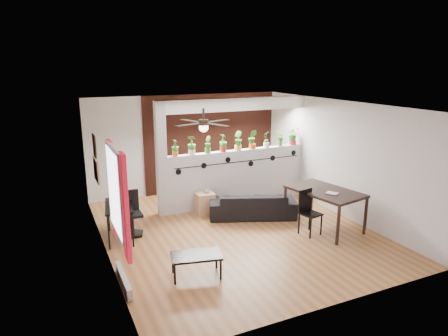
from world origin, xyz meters
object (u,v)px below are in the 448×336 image
potted_plant_6 (266,139)px  computer_desk (119,208)px  potted_plant_3 (223,142)px  potted_plant_0 (175,147)px  ceiling_fan (204,124)px  potted_plant_7 (280,138)px  folding_chair (308,208)px  sofa (252,205)px  potted_plant_5 (252,139)px  cup (207,191)px  cube_shelf (205,203)px  potted_plant_8 (293,135)px  office_chair (132,216)px  coffee_table (196,257)px  potted_plant_1 (192,145)px  dining_table (325,194)px  potted_plant_4 (238,140)px  potted_plant_2 (208,144)px

potted_plant_6 → computer_desk: size_ratio=0.40×
potted_plant_3 → potted_plant_0: bearing=180.0°
ceiling_fan → potted_plant_6: size_ratio=2.86×
potted_plant_0 → potted_plant_7: size_ratio=1.05×
potted_plant_3 → folding_chair: (0.86, -2.24, -1.03)m
sofa → potted_plant_5: bearing=-95.7°
ceiling_fan → cup: bearing=66.3°
potted_plant_0 → potted_plant_3: (1.19, 0.00, 0.02)m
cube_shelf → potted_plant_0: bearing=153.3°
potted_plant_5 → potted_plant_7: (0.79, -0.00, -0.05)m
potted_plant_8 → folding_chair: bearing=-116.4°
potted_plant_8 → office_chair: 4.61m
potted_plant_3 → coffee_table: (-1.81, -2.91, -1.24)m
potted_plant_1 → folding_chair: potted_plant_1 is taller
office_chair → coffee_table: (0.59, -2.10, -0.05)m
cup → dining_table: dining_table is taller
potted_plant_4 → potted_plant_6: potted_plant_4 is taller
folding_chair → coffee_table: size_ratio=1.03×
potted_plant_7 → coffee_table: bearing=-139.3°
potted_plant_2 → potted_plant_3: bearing=-0.0°
potted_plant_0 → cube_shelf: potted_plant_0 is taller
potted_plant_3 → potted_plant_6: size_ratio=1.03×
potted_plant_3 → coffee_table: bearing=-121.8°
potted_plant_3 → cup: 1.22m
potted_plant_2 → cube_shelf: 1.38m
potted_plant_4 → cube_shelf: potted_plant_4 is taller
potted_plant_2 → potted_plant_7: (1.97, -0.00, -0.02)m
potted_plant_6 → potted_plant_8: potted_plant_8 is taller
potted_plant_5 → office_chair: (-3.19, -0.82, -1.20)m
potted_plant_5 → sofa: bearing=-117.5°
ceiling_fan → potted_plant_6: 3.08m
sofa → dining_table: 1.66m
potted_plant_3 → sofa: size_ratio=0.23×
potted_plant_4 → dining_table: size_ratio=0.28×
potted_plant_0 → cube_shelf: (0.57, -0.34, -1.31)m
ceiling_fan → cup: ceiling_fan is taller
sofa → folding_chair: bearing=135.6°
potted_plant_3 → cup: potted_plant_3 is taller
potted_plant_2 → potted_plant_6: potted_plant_6 is taller
potted_plant_0 → folding_chair: bearing=-47.5°
dining_table → coffee_table: bearing=-166.4°
potted_plant_2 → potted_plant_8: bearing=-0.0°
potted_plant_1 → coffee_table: size_ratio=0.49×
computer_desk → dining_table: size_ratio=0.63×
cup → ceiling_fan: bearing=-113.7°
sofa → cube_shelf: sofa is taller
ceiling_fan → folding_chair: ceiling_fan is taller
ceiling_fan → folding_chair: size_ratio=1.29×
potted_plant_4 → computer_desk: bearing=-163.2°
potted_plant_6 → dining_table: size_ratio=0.25×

